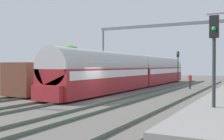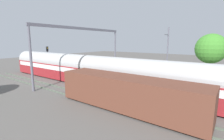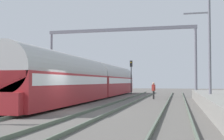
{
  "view_description": "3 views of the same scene",
  "coord_description": "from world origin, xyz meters",
  "px_view_note": "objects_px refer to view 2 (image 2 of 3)",
  "views": [
    {
      "loc": [
        10.39,
        -18.55,
        2.57
      ],
      "look_at": [
        -2.1,
        5.89,
        2.18
      ],
      "focal_mm": 44.64,
      "sensor_mm": 36.0,
      "label": 1
    },
    {
      "loc": [
        -18.02,
        -3.42,
        5.82
      ],
      "look_at": [
        -0.55,
        9.51,
        2.05
      ],
      "focal_mm": 26.68,
      "sensor_mm": 36.0,
      "label": 2
    },
    {
      "loc": [
        6.5,
        -16.29,
        1.79
      ],
      "look_at": [
        -1.05,
        16.19,
        3.15
      ],
      "focal_mm": 45.93,
      "sensor_mm": 36.0,
      "label": 3
    }
  ],
  "objects_px": {
    "passenger_train": "(87,70)",
    "freight_car": "(127,93)",
    "person_crossing": "(111,70)",
    "railway_signal_far": "(48,56)",
    "catenary_gantry": "(83,40)"
  },
  "relations": [
    {
      "from": "passenger_train",
      "to": "catenary_gantry",
      "type": "relative_size",
      "value": 1.93
    },
    {
      "from": "passenger_train",
      "to": "railway_signal_far",
      "type": "height_order",
      "value": "railway_signal_far"
    },
    {
      "from": "railway_signal_far",
      "to": "passenger_train",
      "type": "bearing_deg",
      "value": -98.94
    },
    {
      "from": "freight_car",
      "to": "passenger_train",
      "type": "bearing_deg",
      "value": 64.75
    },
    {
      "from": "passenger_train",
      "to": "freight_car",
      "type": "bearing_deg",
      "value": -115.25
    },
    {
      "from": "person_crossing",
      "to": "railway_signal_far",
      "type": "relative_size",
      "value": 0.36
    },
    {
      "from": "freight_car",
      "to": "railway_signal_far",
      "type": "height_order",
      "value": "railway_signal_far"
    },
    {
      "from": "railway_signal_far",
      "to": "catenary_gantry",
      "type": "bearing_deg",
      "value": -88.87
    },
    {
      "from": "freight_car",
      "to": "catenary_gantry",
      "type": "relative_size",
      "value": 0.76
    },
    {
      "from": "passenger_train",
      "to": "freight_car",
      "type": "distance_m",
      "value": 9.88
    },
    {
      "from": "person_crossing",
      "to": "catenary_gantry",
      "type": "bearing_deg",
      "value": 80.59
    },
    {
      "from": "person_crossing",
      "to": "passenger_train",
      "type": "bearing_deg",
      "value": 114.2
    },
    {
      "from": "person_crossing",
      "to": "freight_car",
      "type": "bearing_deg",
      "value": 151.59
    },
    {
      "from": "catenary_gantry",
      "to": "person_crossing",
      "type": "bearing_deg",
      "value": -28.45
    },
    {
      "from": "catenary_gantry",
      "to": "railway_signal_far",
      "type": "bearing_deg",
      "value": 91.13
    }
  ]
}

